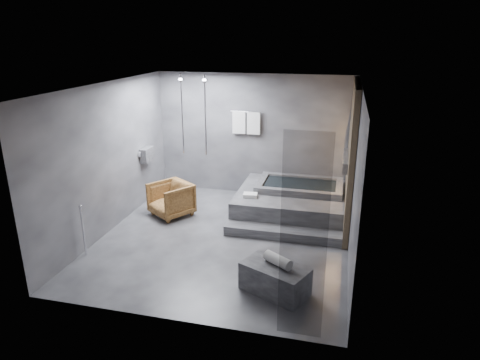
# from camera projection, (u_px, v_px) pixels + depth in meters

# --- Properties ---
(room) EXTENTS (5.00, 5.04, 2.82)m
(room) POSITION_uv_depth(u_px,v_px,m) (249.00, 146.00, 7.58)
(room) COLOR #2D2D2F
(room) RESTS_ON ground
(tub_deck) EXTENTS (2.20, 2.00, 0.50)m
(tub_deck) POSITION_uv_depth(u_px,v_px,m) (291.00, 202.00, 9.02)
(tub_deck) COLOR #323234
(tub_deck) RESTS_ON ground
(tub_step) EXTENTS (2.20, 0.36, 0.18)m
(tub_step) POSITION_uv_depth(u_px,v_px,m) (283.00, 233.00, 7.99)
(tub_step) COLOR #323234
(tub_step) RESTS_ON ground
(concrete_bench) EXTENTS (1.09, 0.88, 0.43)m
(concrete_bench) POSITION_uv_depth(u_px,v_px,m) (275.00, 279.00, 6.27)
(concrete_bench) COLOR #2D2D30
(concrete_bench) RESTS_ON ground
(driftwood_chair) EXTENTS (1.06, 1.07, 0.70)m
(driftwood_chair) POSITION_uv_depth(u_px,v_px,m) (171.00, 199.00, 8.90)
(driftwood_chair) COLOR #482B12
(driftwood_chair) RESTS_ON ground
(rolled_towel) EXTENTS (0.46, 0.38, 0.16)m
(rolled_towel) POSITION_uv_depth(u_px,v_px,m) (278.00, 260.00, 6.19)
(rolled_towel) COLOR silver
(rolled_towel) RESTS_ON concrete_bench
(deck_towel) EXTENTS (0.30, 0.23, 0.07)m
(deck_towel) POSITION_uv_depth(u_px,v_px,m) (250.00, 195.00, 8.62)
(deck_towel) COLOR white
(deck_towel) RESTS_ON tub_deck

